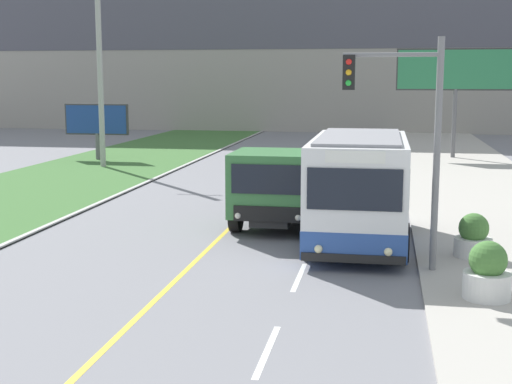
% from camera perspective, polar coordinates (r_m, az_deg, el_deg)
% --- Properties ---
extents(apartment_block_background, '(80.00, 8.04, 19.74)m').
position_cam_1_polar(apartment_block_background, '(64.33, 6.25, 13.83)').
color(apartment_block_background, gray).
rests_on(apartment_block_background, ground_plane).
extents(city_bus, '(2.66, 6.08, 3.04)m').
position_cam_1_polar(city_bus, '(19.65, 8.22, 0.14)').
color(city_bus, white).
rests_on(city_bus, ground_plane).
extents(dump_truck, '(2.57, 6.70, 2.41)m').
position_cam_1_polar(dump_truck, '(22.12, 1.85, 0.44)').
color(dump_truck, black).
rests_on(dump_truck, ground_plane).
extents(utility_pole_far, '(1.80, 0.28, 10.84)m').
position_cam_1_polar(utility_pole_far, '(37.46, -12.40, 10.32)').
color(utility_pole_far, '#9E9E99').
rests_on(utility_pole_far, ground_plane).
extents(traffic_light_mast, '(2.28, 0.32, 5.50)m').
position_cam_1_polar(traffic_light_mast, '(16.91, 12.07, 5.33)').
color(traffic_light_mast, slate).
rests_on(traffic_light_mast, ground_plane).
extents(billboard_large, '(6.60, 0.24, 6.18)m').
position_cam_1_polar(billboard_large, '(41.88, 15.73, 9.16)').
color(billboard_large, '#59595B').
rests_on(billboard_large, ground_plane).
extents(billboard_small, '(3.67, 0.24, 3.13)m').
position_cam_1_polar(billboard_small, '(40.86, -12.62, 5.57)').
color(billboard_small, '#59595B').
rests_on(billboard_small, ground_plane).
extents(planter_round_near, '(0.97, 0.97, 1.21)m').
position_cam_1_polar(planter_round_near, '(15.46, 18.02, -6.19)').
color(planter_round_near, silver).
rests_on(planter_round_near, sidewalk_right).
extents(planter_round_second, '(0.95, 0.95, 1.12)m').
position_cam_1_polar(planter_round_second, '(18.92, 16.99, -3.50)').
color(planter_round_second, silver).
rests_on(planter_round_second, sidewalk_right).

